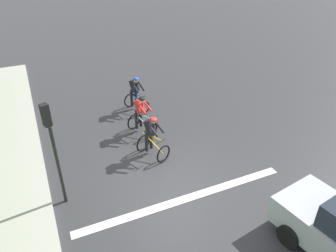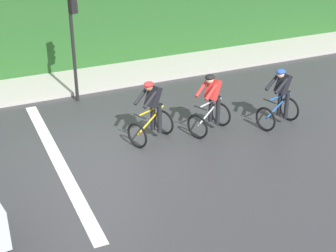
{
  "view_description": "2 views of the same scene",
  "coord_description": "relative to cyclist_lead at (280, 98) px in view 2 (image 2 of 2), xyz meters",
  "views": [
    {
      "loc": [
        -3.5,
        -7.59,
        7.27
      ],
      "look_at": [
        0.45,
        1.3,
        1.29
      ],
      "focal_mm": 34.86,
      "sensor_mm": 36.0,
      "label": 1
    },
    {
      "loc": [
        11.01,
        -3.0,
        6.33
      ],
      "look_at": [
        0.78,
        1.61,
        0.78
      ],
      "focal_mm": 54.98,
      "sensor_mm": 36.0,
      "label": 2
    }
  ],
  "objects": [
    {
      "name": "ground_plane",
      "position": [
        -0.53,
        -5.08,
        -0.8
      ],
      "size": [
        80.0,
        80.0,
        0.0
      ],
      "primitive_type": "plane",
      "color": "#333335"
    },
    {
      "name": "sidewalk_kerb",
      "position": [
        -5.73,
        -3.08,
        -0.74
      ],
      "size": [
        2.8,
        22.07,
        0.12
      ],
      "primitive_type": "cube",
      "color": "#ADA89E",
      "rests_on": "ground"
    },
    {
      "name": "stone_wall_low",
      "position": [
        -6.63,
        -3.08,
        -0.6
      ],
      "size": [
        0.44,
        22.07,
        0.4
      ],
      "primitive_type": "cube",
      "color": "gray",
      "rests_on": "ground"
    },
    {
      "name": "hedge_wall",
      "position": [
        -6.93,
        -3.08,
        0.74
      ],
      "size": [
        1.1,
        22.07,
        3.08
      ],
      "primitive_type": "cube",
      "color": "#265623",
      "rests_on": "ground"
    },
    {
      "name": "road_marking_stop_line",
      "position": [
        -0.53,
        -6.06,
        -0.79
      ],
      "size": [
        7.0,
        0.3,
        0.01
      ],
      "primitive_type": "cube",
      "color": "silver",
      "rests_on": "ground"
    },
    {
      "name": "cyclist_lead",
      "position": [
        0.0,
        0.0,
        0.0
      ],
      "size": [
        0.95,
        1.23,
        1.66
      ],
      "color": "black",
      "rests_on": "ground"
    },
    {
      "name": "cyclist_second",
      "position": [
        -0.43,
        -1.91,
        0.0
      ],
      "size": [
        1.06,
        1.26,
        1.66
      ],
      "color": "black",
      "rests_on": "ground"
    },
    {
      "name": "cyclist_mid",
      "position": [
        -0.61,
        -3.54,
        0.0
      ],
      "size": [
        1.07,
        1.27,
        1.66
      ],
      "color": "black",
      "rests_on": "ground"
    },
    {
      "name": "traffic_light_near_crossing",
      "position": [
        -3.94,
        -4.58,
        1.43
      ],
      "size": [
        0.25,
        0.3,
        3.34
      ],
      "color": "black",
      "rests_on": "ground"
    }
  ]
}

